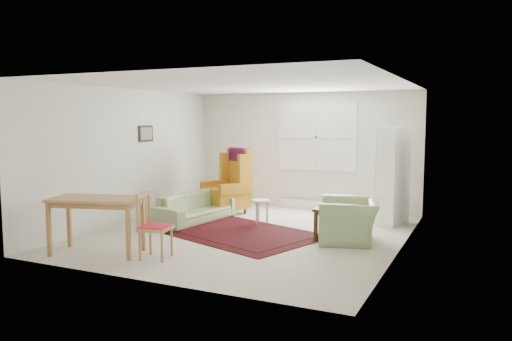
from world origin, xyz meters
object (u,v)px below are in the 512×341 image
at_px(coffee_table, 337,223).
at_px(desk, 97,226).
at_px(armchair, 349,216).
at_px(wingback_chair, 226,181).
at_px(cabinet, 393,176).
at_px(sofa, 195,202).
at_px(stool, 261,212).
at_px(desk_chair, 156,226).

xyz_separation_m(coffee_table, desk, (-2.89, -2.35, 0.16)).
height_order(armchair, wingback_chair, wingback_chair).
distance_m(armchair, coffee_table, 0.28).
height_order(armchair, desk, desk).
xyz_separation_m(cabinet, desk, (-3.51, -3.86, -0.48)).
bearing_deg(cabinet, sofa, -144.48).
bearing_deg(wingback_chair, sofa, -70.31).
bearing_deg(stool, desk, -114.85).
bearing_deg(desk, sofa, 88.43).
bearing_deg(desk_chair, wingback_chair, 1.00).
relative_size(cabinet, desk_chair, 1.93).
distance_m(cabinet, desk, 5.25).
xyz_separation_m(armchair, desk_chair, (-2.18, -2.12, 0.06)).
bearing_deg(wingback_chair, armchair, 5.16).
height_order(wingback_chair, desk, wingback_chair).
distance_m(armchair, desk_chair, 3.04).
bearing_deg(cabinet, armchair, -89.37).
relative_size(stool, cabinet, 0.26).
bearing_deg(desk_chair, cabinet, -45.75).
relative_size(wingback_chair, stool, 2.93).
height_order(sofa, wingback_chair, wingback_chair).
xyz_separation_m(armchair, stool, (-1.81, 0.57, -0.17)).
xyz_separation_m(coffee_table, stool, (-1.59, 0.48, -0.02)).
bearing_deg(desk, desk_chair, 8.20).
relative_size(sofa, stool, 3.97).
bearing_deg(stool, coffee_table, -16.75).
xyz_separation_m(wingback_chair, desk, (-0.21, -3.49, -0.27)).
bearing_deg(desk, wingback_chair, 86.51).
xyz_separation_m(wingback_chair, desk_chair, (0.72, -3.36, -0.21)).
distance_m(sofa, cabinet, 3.72).
bearing_deg(sofa, wingback_chair, -0.84).
height_order(coffee_table, cabinet, cabinet).
height_order(sofa, cabinet, cabinet).
bearing_deg(armchair, coffee_table, -127.43).
bearing_deg(desk, coffee_table, 39.05).
height_order(armchair, cabinet, cabinet).
distance_m(armchair, desk, 3.84).
distance_m(wingback_chair, stool, 1.36).
bearing_deg(desk_chair, sofa, 8.56).
bearing_deg(sofa, stool, -69.63).
relative_size(coffee_table, desk, 0.48).
xyz_separation_m(armchair, wingback_chair, (-2.90, 1.24, 0.27)).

